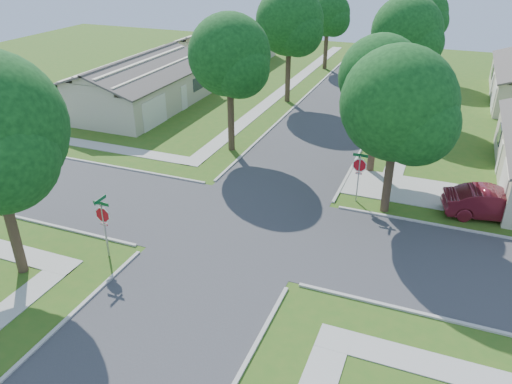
{
  "coord_description": "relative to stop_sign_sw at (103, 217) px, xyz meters",
  "views": [
    {
      "loc": [
        8.46,
        -19.78,
        12.99
      ],
      "look_at": [
        0.33,
        0.79,
        1.6
      ],
      "focal_mm": 35.0,
      "sensor_mm": 36.0,
      "label": 1
    }
  ],
  "objects": [
    {
      "name": "tree_e_far",
      "position": [
        9.45,
        38.71,
        3.95
      ],
      "size": [
        5.17,
        5.0,
        8.72
      ],
      "color": "#38281C",
      "rests_on": "ground"
    },
    {
      "name": "car_driveway",
      "position": [
        16.2,
        10.2,
        -1.24
      ],
      "size": [
        5.04,
        2.59,
        1.58
      ],
      "primitive_type": "imported",
      "rotation": [
        0.0,
        0.0,
        1.77
      ],
      "color": "#5B121C",
      "rests_on": "ground"
    },
    {
      "name": "tree_w_mid",
      "position": [
        0.06,
        25.71,
        4.46
      ],
      "size": [
        5.8,
        5.6,
        9.56
      ],
      "color": "#38281C",
      "rests_on": "ground"
    },
    {
      "name": "ground",
      "position": [
        4.7,
        4.7,
        -2.03
      ],
      "size": [
        100.0,
        100.0,
        0.0
      ],
      "primitive_type": "plane",
      "color": "#305A18",
      "rests_on": "ground"
    },
    {
      "name": "tree_w_near",
      "position": [
        0.06,
        13.71,
        4.08
      ],
      "size": [
        5.38,
        5.2,
        8.97
      ],
      "color": "#38281C",
      "rests_on": "ground"
    },
    {
      "name": "tree_e_near",
      "position": [
        9.45,
        13.71,
        3.61
      ],
      "size": [
        4.97,
        4.8,
        8.28
      ],
      "color": "#38281C",
      "rests_on": "ground"
    },
    {
      "name": "sidewalk_nw",
      "position": [
        -1.4,
        30.7,
        -2.01
      ],
      "size": [
        1.2,
        40.0,
        0.04
      ],
      "primitive_type": "cube",
      "color": "#9E9B91",
      "rests_on": "ground"
    },
    {
      "name": "sidewalk_ne",
      "position": [
        10.8,
        30.7,
        -2.01
      ],
      "size": [
        1.2,
        40.0,
        0.04
      ],
      "primitive_type": "cube",
      "color": "#9E9B91",
      "rests_on": "ground"
    },
    {
      "name": "car_curb_west",
      "position": [
        3.5,
        48.2,
        -1.3
      ],
      "size": [
        2.35,
        5.13,
        1.45
      ],
      "primitive_type": "imported",
      "rotation": [
        0.0,
        0.0,
        3.21
      ],
      "color": "black",
      "rests_on": "ground"
    },
    {
      "name": "driveway",
      "position": [
        12.6,
        11.8,
        -2.01
      ],
      "size": [
        8.8,
        3.6,
        0.05
      ],
      "primitive_type": "cube",
      "color": "#9E9B91",
      "rests_on": "ground"
    },
    {
      "name": "stop_sign_sw",
      "position": [
        0.0,
        0.0,
        0.0
      ],
      "size": [
        1.05,
        0.8,
        2.98
      ],
      "color": "gray",
      "rests_on": "ground"
    },
    {
      "name": "tree_ne_corner",
      "position": [
        11.06,
        8.91,
        3.56
      ],
      "size": [
        5.8,
        5.6,
        8.66
      ],
      "color": "#38281C",
      "rests_on": "ground"
    },
    {
      "name": "house_nw_near",
      "position": [
        -11.29,
        19.7,
        -0.51
      ],
      "size": [
        8.42,
        13.6,
        4.23
      ],
      "color": "#B0A58B",
      "rests_on": "ground"
    },
    {
      "name": "stop_sign_ne",
      "position": [
        9.4,
        9.4,
        0.0
      ],
      "size": [
        1.05,
        0.8,
        2.98
      ],
      "color": "gray",
      "rests_on": "ground"
    },
    {
      "name": "house_nw_far",
      "position": [
        -11.29,
        36.7,
        -0.51
      ],
      "size": [
        8.42,
        13.6,
        4.23
      ],
      "color": "#B0A58B",
      "rests_on": "ground"
    },
    {
      "name": "tree_w_far",
      "position": [
        0.05,
        38.71,
        3.48
      ],
      "size": [
        4.76,
        4.6,
        8.04
      ],
      "color": "#38281C",
      "rests_on": "ground"
    },
    {
      "name": "tree_e_mid",
      "position": [
        9.46,
        25.71,
        4.22
      ],
      "size": [
        5.59,
        5.4,
        9.21
      ],
      "color": "#38281C",
      "rests_on": "ground"
    },
    {
      "name": "road_ns",
      "position": [
        4.7,
        4.7,
        -2.03
      ],
      "size": [
        7.0,
        100.0,
        0.02
      ],
      "primitive_type": "cube",
      "color": "#333335",
      "rests_on": "ground"
    },
    {
      "name": "car_curb_east",
      "position": [
        5.9,
        33.62,
        -1.35
      ],
      "size": [
        2.05,
        4.16,
        1.36
      ],
      "primitive_type": "imported",
      "rotation": [
        0.0,
        0.0,
        -0.11
      ],
      "color": "black",
      "rests_on": "ground"
    }
  ]
}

